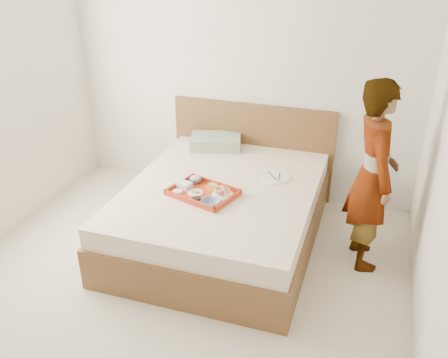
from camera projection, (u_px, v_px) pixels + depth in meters
name	position (u px, v px, depth m)	size (l,w,h in m)	color
ground	(160.00, 307.00, 3.55)	(3.50, 4.00, 0.01)	beige
wall_back	(241.00, 67.00, 4.66)	(3.50, 0.01, 2.60)	silver
bed	(222.00, 212.00, 4.24)	(1.65, 2.00, 0.53)	brown
headboard	(252.00, 149.00, 4.97)	(1.65, 0.06, 0.95)	brown
pillow	(216.00, 142.00, 4.84)	(0.49, 0.33, 0.12)	#8E9D8C
tray	(203.00, 192.00, 3.97)	(0.52, 0.38, 0.05)	#B22C0E
prawn_plate	(222.00, 195.00, 3.93)	(0.18, 0.18, 0.01)	white
navy_bowl_big	(210.00, 203.00, 3.79)	(0.15, 0.15, 0.04)	navy
sauce_dish	(197.00, 200.00, 3.85)	(0.08, 0.08, 0.03)	black
meat_plate	(195.00, 193.00, 3.97)	(0.13, 0.13, 0.01)	white
bread_plate	(213.00, 188.00, 4.05)	(0.13, 0.13, 0.01)	orange
salad_bowl	(195.00, 180.00, 4.14)	(0.11, 0.11, 0.04)	navy
plastic_tub	(184.00, 185.00, 4.05)	(0.11, 0.09, 0.05)	silver
cheese_round	(177.00, 192.00, 3.96)	(0.08, 0.08, 0.03)	white
dinner_plate	(275.00, 177.00, 4.25)	(0.25, 0.25, 0.01)	white
person	(373.00, 176.00, 3.74)	(0.56, 0.37, 1.54)	white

